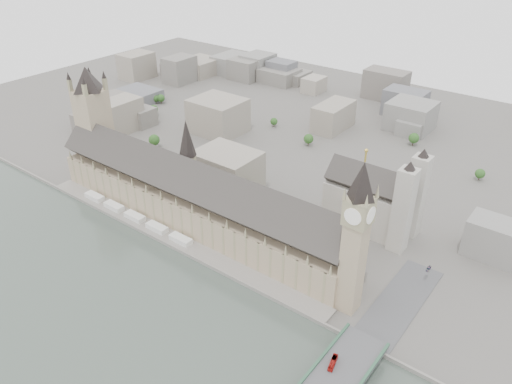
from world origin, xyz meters
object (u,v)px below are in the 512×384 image
Objects in this scene: victoria_tower at (93,118)px; westminster_abbey at (374,200)px; elizabeth_tower at (357,229)px; car_approach at (428,269)px; red_bus_north at (333,362)px; palace_of_westminster at (194,198)px.

westminster_abbey is at bearing 16.50° from victoria_tower.
car_approach is (29.80, 52.00, -47.02)m from elizabeth_tower.
elizabeth_tower is at bearing -72.71° from westminster_abbey.
victoria_tower is 1.47× the size of westminster_abbey.
victoria_tower is 244.79m from westminster_abbey.
victoria_tower is (-260.00, 18.00, -2.88)m from elizabeth_tower.
westminster_abbey is 12.08× the size of car_approach.
red_bus_north is at bearing -100.01° from car_approach.
westminster_abbey is 68.24m from car_approach.
palace_of_westminster is 169.77m from red_bus_north.
palace_of_westminster is 2.47× the size of elizabeth_tower.
palace_of_westminster is 172.96m from car_approach.
elizabeth_tower is 260.64m from victoria_tower.
palace_of_westminster is at bearing 175.15° from elizabeth_tower.
westminster_abbey is at bearing 144.37° from car_approach.
red_bus_north is 104.90m from car_approach.
car_approach is at bearing 70.80° from red_bus_north.
westminster_abbey is (-27.08, 87.00, -33.01)m from elizabeth_tower.
car_approach is at bearing -31.61° from westminster_abbey.
elizabeth_tower is 72.38m from red_bus_north.
elizabeth_tower reaches higher than red_bus_north.
victoria_tower is 295.11m from car_approach.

